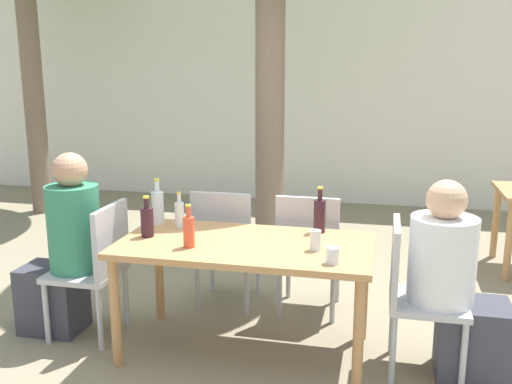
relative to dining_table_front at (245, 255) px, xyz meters
The scene contains 16 objects.
ground_plane 0.65m from the dining_table_front, ahead, with size 30.00×30.00×0.00m, color gray.
cafe_building_wall 4.27m from the dining_table_front, 90.00° to the left, with size 10.00×0.08×2.80m.
dining_table_front is the anchor object (origin of this frame).
patio_chair_0 1.02m from the dining_table_front, behind, with size 0.44×0.44×0.91m.
patio_chair_1 1.02m from the dining_table_front, ahead, with size 0.44×0.44×0.91m.
patio_chair_2 0.72m from the dining_table_front, 116.08° to the left, with size 0.44×0.44×0.91m.
patio_chair_3 0.72m from the dining_table_front, 63.92° to the left, with size 0.44×0.44×0.91m.
person_seated_0 1.24m from the dining_table_front, behind, with size 0.57×0.34×1.24m.
person_seated_1 1.25m from the dining_table_front, ahead, with size 0.59×0.38×1.17m.
soda_bottle_0 0.39m from the dining_table_front, 151.65° to the right, with size 0.07×0.07×0.26m.
wine_bottle_1 0.66m from the dining_table_front, behind, with size 0.08×0.08×0.26m.
water_bottle_2 0.75m from the dining_table_front, 158.66° to the left, with size 0.08×0.08×0.32m.
wine_bottle_3 0.56m from the dining_table_front, 37.27° to the left, with size 0.08×0.08×0.30m.
water_bottle_4 0.58m from the dining_table_front, 156.38° to the left, with size 0.06×0.06×0.24m.
drinking_glass_0 0.46m from the dining_table_front, ahead, with size 0.07×0.07×0.12m.
drinking_glass_1 0.63m from the dining_table_front, 25.24° to the right, with size 0.07×0.07×0.09m.
Camera 1 is at (0.81, -3.24, 1.79)m, focal length 40.00 mm.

